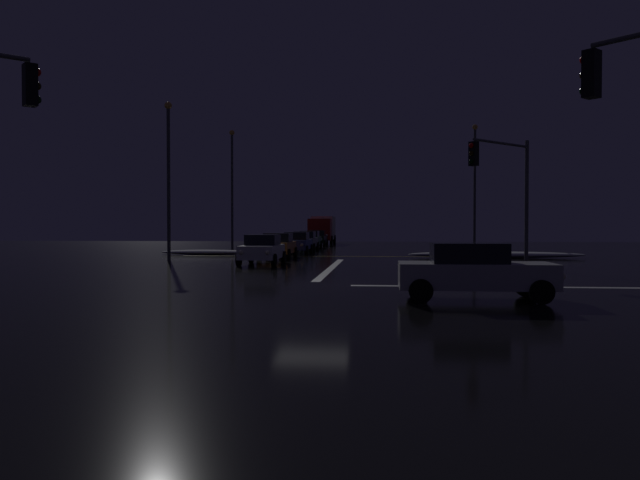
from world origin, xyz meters
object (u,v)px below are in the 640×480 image
(sedan_black, at_px, (317,238))
(sedan_white, at_px, (262,249))
(sedan_blue, at_px, (297,243))
(traffic_signal_ne, at_px, (505,178))
(streetlamp_left_far, at_px, (232,182))
(streetlamp_right_far, at_px, (475,179))
(streetlamp_left_near, at_px, (169,169))
(sedan_orange, at_px, (278,245))
(sedan_green, at_px, (309,239))
(box_truck, at_px, (322,229))
(sedan_silver_crossing, at_px, (474,271))
(sedan_gray, at_px, (305,241))

(sedan_black, bearing_deg, sedan_white, -89.72)
(sedan_white, distance_m, sedan_blue, 12.92)
(traffic_signal_ne, bearing_deg, streetlamp_left_far, 128.66)
(streetlamp_right_far, bearing_deg, streetlamp_left_near, -141.24)
(sedan_orange, distance_m, streetlamp_right_far, 19.48)
(sedan_green, bearing_deg, box_truck, 90.09)
(box_truck, bearing_deg, sedan_orange, -90.04)
(box_truck, xyz_separation_m, streetlamp_left_far, (-5.91, -18.52, 4.01))
(traffic_signal_ne, bearing_deg, sedan_black, 109.39)
(streetlamp_left_far, bearing_deg, sedan_orange, -64.84)
(sedan_blue, relative_size, sedan_black, 1.00)
(sedan_silver_crossing, bearing_deg, sedan_blue, 107.07)
(sedan_white, height_order, sedan_gray, same)
(sedan_black, relative_size, sedan_silver_crossing, 1.00)
(sedan_black, xyz_separation_m, streetlamp_right_far, (13.96, -11.63, 5.01))
(sedan_white, height_order, sedan_orange, same)
(sedan_white, xyz_separation_m, sedan_orange, (-0.22, 6.55, 0.00))
(sedan_white, xyz_separation_m, box_truck, (-0.20, 37.62, 0.91))
(sedan_white, xyz_separation_m, streetlamp_left_far, (-6.12, 19.10, 4.92))
(sedan_orange, distance_m, sedan_black, 24.18)
(sedan_green, height_order, streetlamp_left_near, streetlamp_left_near)
(sedan_white, bearing_deg, sedan_orange, 91.96)
(sedan_white, relative_size, sedan_gray, 1.00)
(sedan_green, relative_size, streetlamp_right_far, 0.42)
(sedan_silver_crossing, bearing_deg, box_truck, 99.64)
(sedan_orange, height_order, streetlamp_left_near, streetlamp_left_near)
(traffic_signal_ne, xyz_separation_m, streetlamp_left_far, (-17.97, 22.46, 1.52))
(sedan_blue, bearing_deg, box_truck, 90.78)
(sedan_gray, relative_size, traffic_signal_ne, 0.71)
(traffic_signal_ne, bearing_deg, sedan_blue, 125.73)
(traffic_signal_ne, bearing_deg, box_truck, 106.39)
(sedan_green, distance_m, streetlamp_right_far, 15.72)
(streetlamp_left_far, xyz_separation_m, streetlamp_left_near, (-0.00, -16.00, -0.39))
(sedan_white, distance_m, sedan_green, 24.23)
(traffic_signal_ne, height_order, streetlamp_right_far, streetlamp_right_far)
(sedan_gray, height_order, sedan_green, same)
(sedan_green, relative_size, sedan_silver_crossing, 1.00)
(sedan_gray, height_order, box_truck, box_truck)
(traffic_signal_ne, bearing_deg, streetlamp_left_near, 160.23)
(sedan_white, height_order, traffic_signal_ne, traffic_signal_ne)
(sedan_green, bearing_deg, sedan_orange, -90.14)
(sedan_blue, height_order, streetlamp_left_near, streetlamp_left_near)
(box_truck, height_order, streetlamp_right_far, streetlamp_right_far)
(sedan_blue, distance_m, sedan_silver_crossing, 29.39)
(sedan_orange, relative_size, streetlamp_right_far, 0.42)
(sedan_orange, relative_size, sedan_black, 1.00)
(sedan_white, xyz_separation_m, sedan_black, (-0.15, 30.73, 0.00))
(sedan_black, height_order, sedan_silver_crossing, same)
(sedan_green, xyz_separation_m, streetlamp_left_far, (-5.94, -5.13, 4.92))
(sedan_black, bearing_deg, streetlamp_right_far, -39.80)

